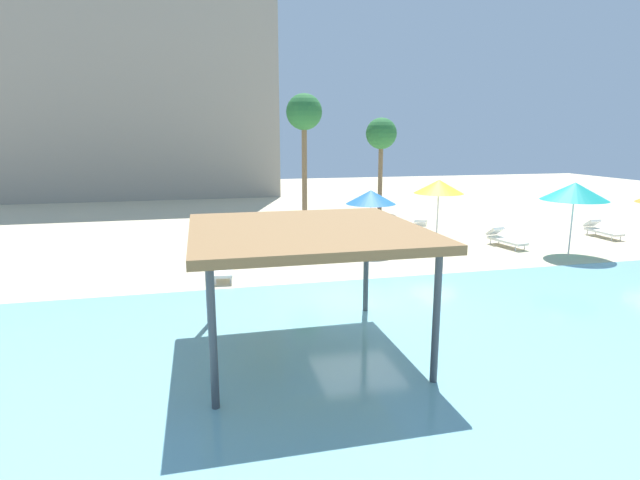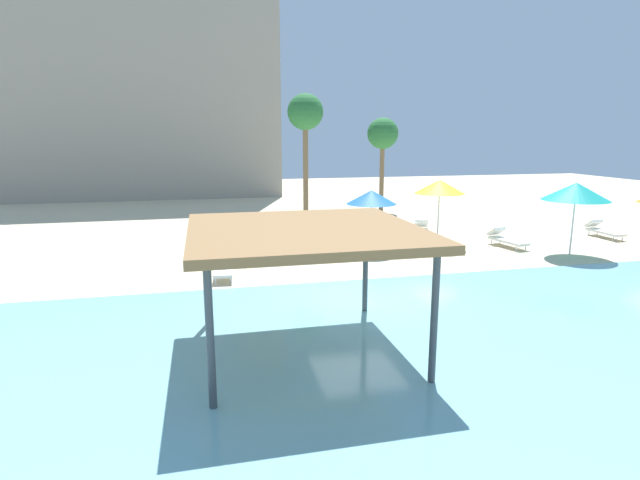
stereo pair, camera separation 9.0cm
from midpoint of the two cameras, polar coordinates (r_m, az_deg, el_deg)
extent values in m
plane|color=beige|center=(14.82, 4.51, -6.36)|extent=(80.00, 80.00, 0.00)
cube|color=#7AB7C1|center=(10.31, 13.66, -15.01)|extent=(44.00, 13.50, 0.04)
cylinder|color=#42474C|center=(12.53, -12.49, -3.90)|extent=(0.14, 0.14, 2.56)
cylinder|color=#42474C|center=(13.18, 5.38, -2.89)|extent=(0.14, 0.14, 2.56)
cylinder|color=#42474C|center=(8.70, -12.07, -10.99)|extent=(0.14, 0.14, 2.56)
cylinder|color=#42474C|center=(9.61, 13.10, -8.80)|extent=(0.14, 0.14, 2.56)
cube|color=olive|center=(10.45, -1.51, 0.98)|extent=(4.74, 4.74, 0.18)
cylinder|color=silver|center=(21.82, 26.82, 1.22)|extent=(0.06, 0.06, 2.16)
cone|color=teal|center=(21.64, 27.17, 4.93)|extent=(2.48, 2.48, 0.68)
cylinder|color=silver|center=(20.43, 5.92, 1.44)|extent=(0.06, 0.06, 1.91)
cone|color=blue|center=(20.25, 5.99, 4.87)|extent=(2.01, 2.01, 0.55)
cylinder|color=silver|center=(21.87, 13.38, 2.28)|extent=(0.06, 0.06, 2.22)
cone|color=yellow|center=(21.69, 13.55, 5.91)|extent=(2.07, 2.07, 0.57)
cylinder|color=white|center=(26.13, 31.18, 0.17)|extent=(0.05, 0.05, 0.22)
cylinder|color=white|center=(25.79, 30.43, 0.12)|extent=(0.05, 0.05, 0.22)
cylinder|color=white|center=(27.14, 29.05, 0.77)|extent=(0.05, 0.05, 0.22)
cylinder|color=white|center=(26.81, 28.30, 0.73)|extent=(0.05, 0.05, 0.22)
cube|color=white|center=(26.43, 29.76, 0.79)|extent=(0.63, 1.81, 0.10)
cube|color=white|center=(26.92, 28.74, 1.67)|extent=(0.61, 0.52, 0.40)
cylinder|color=white|center=(16.20, -9.94, -4.50)|extent=(0.05, 0.05, 0.22)
cylinder|color=white|center=(16.22, -11.64, -4.55)|extent=(0.05, 0.05, 0.22)
cylinder|color=white|center=(17.59, -9.84, -3.19)|extent=(0.05, 0.05, 0.22)
cylinder|color=white|center=(17.61, -11.40, -3.24)|extent=(0.05, 0.05, 0.22)
cube|color=white|center=(16.86, -10.72, -3.32)|extent=(0.74, 1.84, 0.10)
cube|color=white|center=(17.51, -10.67, -1.82)|extent=(0.64, 0.55, 0.40)
cylinder|color=white|center=(22.18, 22.41, -0.79)|extent=(0.05, 0.05, 0.22)
cylinder|color=white|center=(21.84, 21.53, -0.91)|extent=(0.05, 0.05, 0.22)
cylinder|color=white|center=(23.18, 19.87, -0.09)|extent=(0.05, 0.05, 0.22)
cylinder|color=white|center=(22.86, 19.00, -0.19)|extent=(0.05, 0.05, 0.22)
cube|color=white|center=(22.48, 20.71, -0.09)|extent=(0.92, 1.88, 0.10)
cube|color=white|center=(22.95, 19.48, 0.93)|extent=(0.68, 0.61, 0.40)
cylinder|color=white|center=(21.29, 1.59, -0.39)|extent=(0.05, 0.05, 0.22)
cylinder|color=white|center=(21.41, 0.35, -0.32)|extent=(0.05, 0.05, 0.22)
cylinder|color=white|center=(22.66, 2.47, 0.35)|extent=(0.05, 0.05, 0.22)
cylinder|color=white|center=(22.78, 1.30, 0.42)|extent=(0.05, 0.05, 0.22)
cube|color=white|center=(22.00, 1.44, 0.44)|extent=(1.39, 1.87, 0.10)
cube|color=white|center=(22.66, 1.91, 1.48)|extent=(0.77, 0.73, 0.40)
cylinder|color=white|center=(22.70, 12.36, 0.10)|extent=(0.05, 0.05, 0.22)
cylinder|color=white|center=(22.66, 11.15, 0.14)|extent=(0.05, 0.05, 0.22)
cylinder|color=white|center=(24.11, 12.07, 0.79)|extent=(0.05, 0.05, 0.22)
cylinder|color=white|center=(24.07, 10.93, 0.83)|extent=(0.05, 0.05, 0.22)
cube|color=white|center=(23.35, 11.64, 0.86)|extent=(1.19, 1.90, 0.10)
cube|color=white|center=(24.03, 11.54, 1.84)|extent=(0.74, 0.69, 0.40)
cylinder|color=brown|center=(31.65, 7.11, 7.33)|extent=(0.28, 0.28, 4.36)
sphere|color=#286B33|center=(31.56, 7.23, 11.92)|extent=(1.90, 1.90, 1.90)
cylinder|color=brown|center=(27.25, -1.54, 7.86)|extent=(0.28, 0.28, 5.46)
sphere|color=#286B33|center=(27.21, -1.58, 14.35)|extent=(1.90, 1.90, 1.90)
cube|color=#9E9384|center=(43.66, -20.62, 17.31)|extent=(21.84, 10.75, 18.66)
camera|label=1|loc=(0.04, -89.84, 0.03)|focal=28.18mm
camera|label=2|loc=(0.04, 90.16, -0.03)|focal=28.18mm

